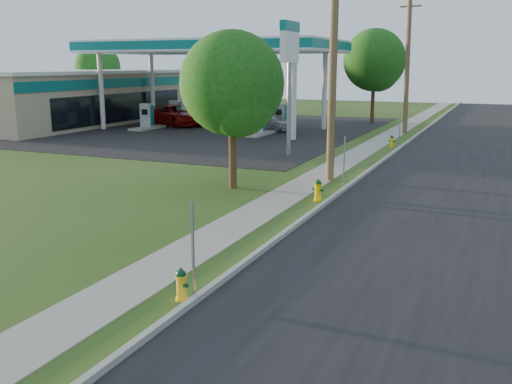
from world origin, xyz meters
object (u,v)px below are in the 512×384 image
(tree_verge, at_px, (234,88))
(fuel_pump_nw, at_px, (147,120))
(fuel_pump_sw, at_px, (176,115))
(hydrant_near, at_px, (181,284))
(utility_pole_mid, at_px, (333,58))
(car_red, at_px, (175,115))
(utility_pole_far, at_px, (407,63))
(fuel_pump_ne, at_px, (258,125))
(tree_lot, at_px, (375,63))
(tree_back, at_px, (98,68))
(hydrant_far, at_px, (392,141))
(fuel_pump_se, at_px, (280,120))
(hydrant_mid, at_px, (318,190))
(car_silver, at_px, (269,121))
(price_pylon, at_px, (290,50))

(tree_verge, bearing_deg, fuel_pump_nw, 133.03)
(fuel_pump_sw, xyz_separation_m, hydrant_near, (18.66, -30.16, -0.38))
(utility_pole_mid, distance_m, car_red, 24.08)
(utility_pole_far, height_order, tree_verge, utility_pole_far)
(fuel_pump_ne, relative_size, tree_lot, 0.42)
(tree_back, distance_m, hydrant_far, 34.65)
(fuel_pump_se, distance_m, tree_verge, 21.12)
(fuel_pump_sw, xyz_separation_m, tree_back, (-13.29, 7.27, 3.61))
(utility_pole_far, xyz_separation_m, hydrant_far, (0.51, -7.15, -4.46))
(fuel_pump_se, bearing_deg, hydrant_near, -72.23)
(fuel_pump_ne, xyz_separation_m, tree_lot, (5.39, 11.13, 4.14))
(hydrant_mid, bearing_deg, car_silver, 116.86)
(hydrant_far, bearing_deg, tree_back, 157.05)
(tree_back, distance_m, car_red, 16.39)
(fuel_pump_nw, height_order, fuel_pump_ne, same)
(price_pylon, bearing_deg, car_red, 141.87)
(fuel_pump_sw, height_order, tree_back, tree_back)
(hydrant_near, bearing_deg, tree_lot, 96.53)
(price_pylon, distance_m, car_silver, 12.81)
(price_pylon, distance_m, tree_back, 33.14)
(hydrant_near, relative_size, car_red, 0.12)
(fuel_pump_nw, xyz_separation_m, fuel_pump_se, (9.00, 4.00, 0.00))
(tree_verge, xyz_separation_m, tree_back, (-28.24, 27.29, 0.48))
(tree_verge, bearing_deg, utility_pole_far, 82.02)
(fuel_pump_se, relative_size, car_red, 0.54)
(hydrant_near, bearing_deg, utility_pole_far, 91.40)
(fuel_pump_se, bearing_deg, utility_pole_mid, -62.37)
(utility_pole_mid, relative_size, tree_back, 1.46)
(price_pylon, bearing_deg, car_silver, 117.31)
(fuel_pump_sw, bearing_deg, car_silver, -6.27)
(fuel_pump_se, distance_m, tree_back, 23.72)
(utility_pole_far, relative_size, tree_back, 1.41)
(utility_pole_far, xyz_separation_m, hydrant_mid, (0.66, -21.71, -4.41))
(utility_pole_mid, bearing_deg, fuel_pump_ne, 124.40)
(tree_back, bearing_deg, car_red, -30.65)
(price_pylon, height_order, car_silver, price_pylon)
(utility_pole_far, height_order, hydrant_far, utility_pole_far)
(tree_lot, relative_size, car_silver, 1.94)
(fuel_pump_se, bearing_deg, car_red, -174.05)
(price_pylon, height_order, tree_verge, price_pylon)
(hydrant_near, height_order, hydrant_mid, hydrant_mid)
(hydrant_near, distance_m, car_silver, 30.92)
(fuel_pump_ne, bearing_deg, car_silver, 98.43)
(tree_back, bearing_deg, tree_verge, -44.02)
(fuel_pump_sw, xyz_separation_m, fuel_pump_se, (9.00, 0.00, 0.00))
(tree_back, bearing_deg, hydrant_near, -49.52)
(car_red, bearing_deg, car_silver, -68.91)
(utility_pole_far, height_order, tree_back, utility_pole_far)
(utility_pole_far, bearing_deg, car_silver, -168.28)
(utility_pole_far, height_order, car_silver, utility_pole_far)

